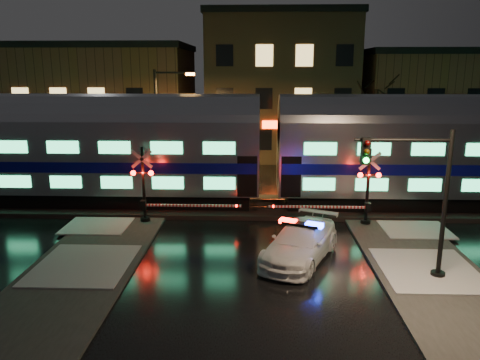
% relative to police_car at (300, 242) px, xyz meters
% --- Properties ---
extents(ground, '(120.00, 120.00, 0.00)m').
position_rel_police_car_xyz_m(ground, '(-1.84, 1.88, -0.73)').
color(ground, black).
rests_on(ground, ground).
extents(ballast, '(90.00, 4.20, 0.24)m').
position_rel_police_car_xyz_m(ballast, '(-1.84, 6.88, -0.61)').
color(ballast, black).
rests_on(ballast, ground).
extents(sidewalk_left, '(4.00, 20.00, 0.12)m').
position_rel_police_car_xyz_m(sidewalk_left, '(-8.34, -4.12, -0.67)').
color(sidewalk_left, '#2D2D2D').
rests_on(sidewalk_left, ground).
extents(sidewalk_right, '(4.00, 20.00, 0.12)m').
position_rel_police_car_xyz_m(sidewalk_right, '(4.66, -4.12, -0.67)').
color(sidewalk_right, '#2D2D2D').
rests_on(sidewalk_right, ground).
extents(building_left, '(14.00, 10.00, 9.00)m').
position_rel_police_car_xyz_m(building_left, '(-14.84, 23.88, 3.77)').
color(building_left, '#512C1F').
rests_on(building_left, ground).
extents(building_mid, '(12.00, 11.00, 11.50)m').
position_rel_police_car_xyz_m(building_mid, '(0.16, 24.38, 5.02)').
color(building_mid, brown).
rests_on(building_mid, ground).
extents(building_right, '(12.00, 10.00, 8.50)m').
position_rel_police_car_xyz_m(building_right, '(13.16, 23.88, 3.52)').
color(building_right, '#512C1F').
rests_on(building_right, ground).
extents(train, '(51.00, 3.12, 5.92)m').
position_rel_police_car_xyz_m(train, '(-1.13, 6.88, 2.66)').
color(train, black).
rests_on(train, ballast).
extents(police_car, '(3.89, 5.37, 1.61)m').
position_rel_police_car_xyz_m(police_car, '(0.00, 0.00, 0.00)').
color(police_car, white).
rests_on(police_car, ground).
extents(crossing_signal_right, '(5.34, 0.64, 3.78)m').
position_rel_police_car_xyz_m(crossing_signal_right, '(3.18, 4.18, 0.83)').
color(crossing_signal_right, black).
rests_on(crossing_signal_right, ground).
extents(crossing_signal_left, '(5.37, 0.64, 3.80)m').
position_rel_police_car_xyz_m(crossing_signal_left, '(-6.87, 4.18, 0.84)').
color(crossing_signal_left, black).
rests_on(crossing_signal_left, ground).
extents(traffic_light, '(3.51, 0.66, 5.43)m').
position_rel_police_car_xyz_m(traffic_light, '(3.97, -1.65, 2.16)').
color(traffic_light, black).
rests_on(traffic_light, ground).
extents(streetlight, '(2.47, 0.26, 7.39)m').
position_rel_police_car_xyz_m(streetlight, '(-7.63, 10.88, 3.53)').
color(streetlight, black).
rests_on(streetlight, ground).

